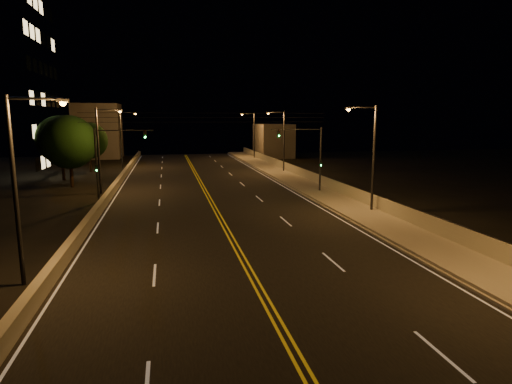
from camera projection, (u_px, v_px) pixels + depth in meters
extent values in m
cube|color=black|center=(223.00, 223.00, 30.34)|extent=(18.00, 120.00, 0.02)
cube|color=gray|center=(364.00, 214.00, 32.50)|extent=(3.60, 120.00, 0.30)
cube|color=gray|center=(341.00, 216.00, 32.14)|extent=(0.14, 120.00, 0.15)
cube|color=#ACA78F|center=(384.00, 205.00, 32.73)|extent=(0.30, 120.00, 1.00)
cube|color=#ACA78F|center=(88.00, 224.00, 28.45)|extent=(0.45, 120.00, 0.80)
cube|color=slate|center=(273.00, 140.00, 82.35)|extent=(6.00, 10.00, 6.23)
cube|color=slate|center=(98.00, 131.00, 79.20)|extent=(8.00, 8.00, 9.97)
cylinder|color=black|center=(384.00, 198.00, 32.64)|extent=(0.06, 120.00, 0.06)
cube|color=silver|center=(95.00, 229.00, 28.60)|extent=(0.12, 116.00, 0.00)
cube|color=silver|center=(336.00, 217.00, 32.08)|extent=(0.12, 116.00, 0.00)
cube|color=gold|center=(221.00, 223.00, 30.31)|extent=(0.12, 116.00, 0.00)
cube|color=gold|center=(225.00, 223.00, 30.37)|extent=(0.12, 116.00, 0.00)
cube|color=silver|center=(154.00, 274.00, 20.27)|extent=(0.12, 3.00, 0.00)
cube|color=silver|center=(158.00, 228.00, 28.95)|extent=(0.12, 3.00, 0.00)
cube|color=silver|center=(159.00, 202.00, 37.63)|extent=(0.12, 3.00, 0.00)
cube|color=silver|center=(161.00, 187.00, 46.31)|extent=(0.12, 3.00, 0.00)
cube|color=silver|center=(161.00, 176.00, 54.99)|extent=(0.12, 3.00, 0.00)
cube|color=silver|center=(162.00, 168.00, 63.67)|extent=(0.12, 3.00, 0.00)
cube|color=silver|center=(162.00, 162.00, 72.35)|extent=(0.12, 3.00, 0.00)
cube|color=silver|center=(163.00, 157.00, 81.03)|extent=(0.12, 3.00, 0.00)
cube|color=silver|center=(442.00, 354.00, 13.41)|extent=(0.12, 3.00, 0.00)
cube|color=silver|center=(333.00, 262.00, 22.09)|extent=(0.12, 3.00, 0.00)
cube|color=silver|center=(286.00, 221.00, 30.77)|extent=(0.12, 3.00, 0.00)
cube|color=silver|center=(259.00, 199.00, 39.45)|extent=(0.12, 3.00, 0.00)
cube|color=silver|center=(242.00, 184.00, 48.13)|extent=(0.12, 3.00, 0.00)
cube|color=silver|center=(230.00, 174.00, 56.81)|extent=(0.12, 3.00, 0.00)
cube|color=silver|center=(222.00, 167.00, 65.49)|extent=(0.12, 3.00, 0.00)
cube|color=silver|center=(215.00, 161.00, 74.17)|extent=(0.12, 3.00, 0.00)
cube|color=silver|center=(210.00, 156.00, 82.85)|extent=(0.12, 3.00, 0.00)
cylinder|color=#2D2D33|center=(374.00, 160.00, 32.74)|extent=(0.20, 0.20, 8.31)
cylinder|color=#2D2D33|center=(363.00, 107.00, 31.84)|extent=(2.20, 0.12, 0.12)
cube|color=#2D2D33|center=(349.00, 108.00, 31.63)|extent=(0.50, 0.25, 0.14)
sphere|color=#FF9E2D|center=(349.00, 109.00, 31.65)|extent=(0.28, 0.28, 0.28)
cylinder|color=#2D2D33|center=(284.00, 142.00, 57.47)|extent=(0.20, 0.20, 8.31)
cylinder|color=#2D2D33|center=(276.00, 112.00, 56.57)|extent=(2.20, 0.12, 0.12)
cube|color=#2D2D33|center=(268.00, 112.00, 56.36)|extent=(0.50, 0.25, 0.14)
sphere|color=#FF9E2D|center=(268.00, 113.00, 56.38)|extent=(0.28, 0.28, 0.28)
cylinder|color=#2D2D33|center=(254.00, 136.00, 76.65)|extent=(0.20, 0.20, 8.31)
cylinder|color=#2D2D33|center=(248.00, 114.00, 75.74)|extent=(2.20, 0.12, 0.12)
cube|color=#2D2D33|center=(242.00, 114.00, 75.53)|extent=(0.50, 0.25, 0.14)
sphere|color=#FF9E2D|center=(242.00, 115.00, 75.55)|extent=(0.28, 0.28, 0.28)
cylinder|color=#2D2D33|center=(15.00, 193.00, 18.44)|extent=(0.20, 0.20, 8.31)
cylinder|color=#2D2D33|center=(35.00, 98.00, 17.98)|extent=(2.20, 0.12, 0.12)
cube|color=#2D2D33|center=(63.00, 100.00, 18.21)|extent=(0.50, 0.25, 0.14)
sphere|color=#FF9E2D|center=(63.00, 103.00, 18.23)|extent=(0.28, 0.28, 0.28)
cylinder|color=#2D2D33|center=(99.00, 151.00, 41.49)|extent=(0.20, 0.20, 8.31)
cylinder|color=#2D2D33|center=(108.00, 110.00, 41.03)|extent=(2.20, 0.12, 0.12)
cube|color=#2D2D33|center=(120.00, 110.00, 41.26)|extent=(0.50, 0.25, 0.14)
sphere|color=#FF9E2D|center=(120.00, 111.00, 41.28)|extent=(0.28, 0.28, 0.28)
cylinder|color=#2D2D33|center=(121.00, 140.00, 62.83)|extent=(0.20, 0.20, 8.31)
cylinder|color=#2D2D33|center=(128.00, 113.00, 62.37)|extent=(2.20, 0.12, 0.12)
cube|color=#2D2D33|center=(135.00, 113.00, 62.60)|extent=(0.50, 0.25, 0.14)
sphere|color=#FF9E2D|center=(135.00, 114.00, 62.62)|extent=(0.28, 0.28, 0.28)
cylinder|color=#2D2D33|center=(320.00, 161.00, 41.82)|extent=(0.18, 0.18, 6.49)
cylinder|color=#2D2D33|center=(296.00, 129.00, 40.80)|extent=(5.00, 0.10, 0.10)
cube|color=black|center=(279.00, 133.00, 40.50)|extent=(0.28, 0.18, 0.80)
sphere|color=#19FF4C|center=(279.00, 136.00, 40.44)|extent=(0.14, 0.14, 0.14)
cube|color=black|center=(321.00, 163.00, 41.72)|extent=(0.22, 0.14, 0.55)
cylinder|color=#2D2D33|center=(97.00, 165.00, 37.62)|extent=(0.18, 0.18, 6.49)
cylinder|color=#2D2D33|center=(124.00, 130.00, 37.60)|extent=(5.00, 0.10, 0.10)
cube|color=black|center=(145.00, 134.00, 38.02)|extent=(0.28, 0.18, 0.80)
sphere|color=#19FF4C|center=(145.00, 137.00, 37.95)|extent=(0.14, 0.14, 0.14)
cube|color=black|center=(97.00, 168.00, 37.51)|extent=(0.22, 0.14, 0.55)
cylinder|color=black|center=(208.00, 122.00, 38.32)|extent=(22.00, 0.03, 0.03)
cylinder|color=black|center=(208.00, 118.00, 38.25)|extent=(22.00, 0.03, 0.03)
cylinder|color=black|center=(208.00, 113.00, 38.18)|extent=(22.00, 0.03, 0.03)
cylinder|color=black|center=(72.00, 175.00, 45.87)|extent=(0.36, 0.36, 2.69)
sphere|color=black|center=(69.00, 142.00, 45.27)|extent=(5.67, 5.67, 5.67)
cylinder|color=black|center=(63.00, 169.00, 51.23)|extent=(0.36, 0.36, 2.68)
sphere|color=black|center=(61.00, 140.00, 50.64)|extent=(5.66, 5.66, 5.66)
cylinder|color=black|center=(90.00, 163.00, 59.42)|extent=(0.36, 0.36, 2.38)
sphere|color=black|center=(89.00, 141.00, 58.89)|extent=(5.03, 5.03, 5.03)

